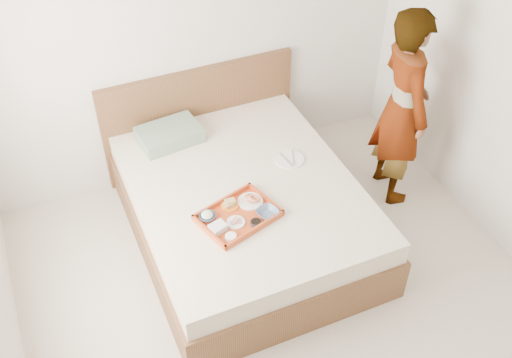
{
  "coord_description": "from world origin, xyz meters",
  "views": [
    {
      "loc": [
        -1.23,
        -2.02,
        3.49
      ],
      "look_at": [
        0.04,
        0.9,
        0.65
      ],
      "focal_mm": 42.6,
      "sensor_mm": 36.0,
      "label": 1
    }
  ],
  "objects": [
    {
      "name": "ground",
      "position": [
        0.0,
        0.0,
        0.0
      ],
      "size": [
        3.5,
        4.0,
        0.01
      ],
      "primitive_type": "cube",
      "color": "beige",
      "rests_on": "ground"
    },
    {
      "name": "wall_back",
      "position": [
        0.0,
        2.0,
        1.3
      ],
      "size": [
        3.5,
        0.01,
        2.6
      ],
      "primitive_type": "cube",
      "color": "silver",
      "rests_on": "ground"
    },
    {
      "name": "bed",
      "position": [
        -0.01,
        1.0,
        0.27
      ],
      "size": [
        1.65,
        2.0,
        0.53
      ],
      "primitive_type": "cube",
      "color": "brown",
      "rests_on": "ground"
    },
    {
      "name": "headboard",
      "position": [
        -0.01,
        1.97,
        0.47
      ],
      "size": [
        1.65,
        0.06,
        0.95
      ],
      "primitive_type": "cube",
      "color": "brown",
      "rests_on": "ground"
    },
    {
      "name": "pillow",
      "position": [
        -0.35,
        1.72,
        0.59
      ],
      "size": [
        0.51,
        0.37,
        0.11
      ],
      "primitive_type": "cube",
      "rotation": [
        0.0,
        0.0,
        0.11
      ],
      "color": "gray",
      "rests_on": "bed"
    },
    {
      "name": "tray",
      "position": [
        -0.18,
        0.71,
        0.55
      ],
      "size": [
        0.6,
        0.51,
        0.05
      ],
      "primitive_type": "cube",
      "rotation": [
        0.0,
        0.0,
        0.29
      ],
      "color": "#C4431A",
      "rests_on": "bed"
    },
    {
      "name": "prawn_plate",
      "position": [
        -0.05,
        0.8,
        0.55
      ],
      "size": [
        0.22,
        0.22,
        0.01
      ],
      "primitive_type": "cylinder",
      "rotation": [
        0.0,
        0.0,
        0.29
      ],
      "color": "white",
      "rests_on": "tray"
    },
    {
      "name": "navy_bowl_big",
      "position": [
        0.01,
        0.64,
        0.56
      ],
      "size": [
        0.18,
        0.18,
        0.04
      ],
      "primitive_type": "imported",
      "rotation": [
        0.0,
        0.0,
        0.29
      ],
      "color": "navy",
      "rests_on": "tray"
    },
    {
      "name": "sauce_dish",
      "position": [
        -0.1,
        0.59,
        0.56
      ],
      "size": [
        0.09,
        0.09,
        0.03
      ],
      "primitive_type": "cylinder",
      "rotation": [
        0.0,
        0.0,
        0.29
      ],
      "color": "black",
      "rests_on": "tray"
    },
    {
      "name": "meat_plate",
      "position": [
        -0.22,
        0.66,
        0.55
      ],
      "size": [
        0.16,
        0.16,
        0.01
      ],
      "primitive_type": "cylinder",
      "rotation": [
        0.0,
        0.0,
        0.29
      ],
      "color": "white",
      "rests_on": "tray"
    },
    {
      "name": "bread_plate",
      "position": [
        -0.2,
        0.82,
        0.55
      ],
      "size": [
        0.16,
        0.16,
        0.01
      ],
      "primitive_type": "cylinder",
      "rotation": [
        0.0,
        0.0,
        0.29
      ],
      "color": "orange",
      "rests_on": "tray"
    },
    {
      "name": "salad_bowl",
      "position": [
        -0.38,
        0.77,
        0.56
      ],
      "size": [
        0.14,
        0.14,
        0.04
      ],
      "primitive_type": "imported",
      "rotation": [
        0.0,
        0.0,
        0.29
      ],
      "color": "navy",
      "rests_on": "tray"
    },
    {
      "name": "plastic_tub",
      "position": [
        -0.35,
        0.64,
        0.57
      ],
      "size": [
        0.13,
        0.12,
        0.05
      ],
      "primitive_type": "cube",
      "rotation": [
        0.0,
        0.0,
        0.29
      ],
      "color": "silver",
      "rests_on": "tray"
    },
    {
      "name": "cheese_round",
      "position": [
        -0.3,
        0.54,
        0.56
      ],
      "size": [
        0.09,
        0.09,
        0.03
      ],
      "primitive_type": "cylinder",
      "rotation": [
        0.0,
        0.0,
        0.29
      ],
      "color": "white",
      "rests_on": "tray"
    },
    {
      "name": "dinner_plate",
      "position": [
        0.41,
        1.12,
        0.54
      ],
      "size": [
        0.26,
        0.26,
        0.01
      ],
      "primitive_type": "cylinder",
      "rotation": [
        0.0,
        0.0,
        -0.19
      ],
      "color": "white",
      "rests_on": "bed"
    },
    {
      "name": "person",
      "position": [
        1.31,
        1.03,
        0.82
      ],
      "size": [
        0.48,
        0.65,
        1.64
      ],
      "primitive_type": "imported",
      "rotation": [
        0.0,
        0.0,
        1.43
      ],
      "color": "white",
      "rests_on": "ground"
    }
  ]
}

